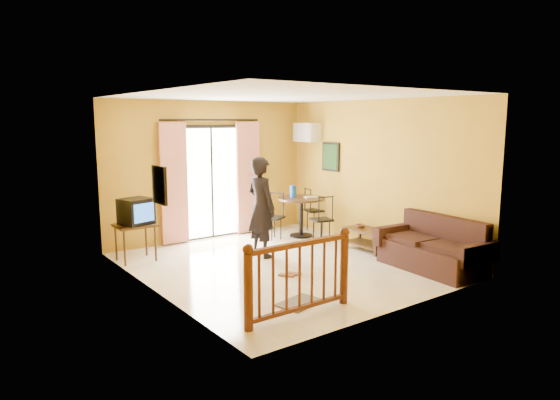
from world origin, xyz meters
TOP-DOWN VIEW (x-y plane):
  - ground at (0.00, 0.00)m, footprint 5.00×5.00m
  - room_shell at (0.00, 0.00)m, footprint 5.00×5.00m
  - balcony_door at (0.00, 2.43)m, footprint 2.25×0.14m
  - tv_table at (-1.90, 1.71)m, footprint 0.65×0.54m
  - television at (-1.87, 1.71)m, footprint 0.59×0.56m
  - picture_left at (-2.22, -0.20)m, footprint 0.05×0.42m
  - dining_table at (1.56, 1.46)m, footprint 0.99×0.99m
  - water_jug at (1.44, 1.59)m, footprint 0.13×0.13m
  - serving_tray at (1.74, 1.36)m, footprint 0.32×0.24m
  - dining_chairs at (1.56, 1.39)m, footprint 1.73×1.36m
  - air_conditioner at (2.09, 1.95)m, footprint 0.31×0.60m
  - botanical_print at (2.22, 1.30)m, footprint 0.05×0.50m
  - coffee_table at (1.85, -0.17)m, footprint 0.50×0.90m
  - bowl at (1.85, 0.02)m, footprint 0.23×0.23m
  - sofa at (1.86, -1.65)m, footprint 0.97×1.86m
  - standing_person at (0.02, 0.67)m, footprint 0.47×0.68m
  - stair_balustrade at (-1.15, -1.90)m, footprint 1.63×0.13m
  - doormat at (-0.89, -1.57)m, footprint 0.67×0.52m
  - sandals at (-0.26, -0.54)m, footprint 0.36×0.27m

SIDE VIEW (x-z plane):
  - ground at x=0.00m, z-range 0.00..0.00m
  - dining_chairs at x=1.56m, z-range -0.47..0.47m
  - doormat at x=-0.89m, z-range 0.00..0.02m
  - sandals at x=-0.26m, z-range 0.00..0.03m
  - coffee_table at x=1.85m, z-range 0.07..0.47m
  - sofa at x=1.86m, z-range -0.11..0.75m
  - bowl at x=1.85m, z-range 0.40..0.46m
  - stair_balustrade at x=-1.15m, z-range 0.05..1.08m
  - tv_table at x=-1.90m, z-range 0.24..0.89m
  - dining_table at x=1.56m, z-range 0.24..1.07m
  - serving_tray at x=1.74m, z-range 0.82..0.84m
  - television at x=-1.87m, z-range 0.65..1.09m
  - standing_person at x=0.02m, z-range 0.00..1.78m
  - water_jug at x=1.44m, z-range 0.82..1.07m
  - balcony_door at x=0.00m, z-range -0.04..2.42m
  - picture_left at x=-2.22m, z-range 1.29..1.81m
  - botanical_print at x=2.22m, z-range 1.35..1.95m
  - room_shell at x=0.00m, z-range -0.80..4.20m
  - air_conditioner at x=2.09m, z-range 1.95..2.35m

